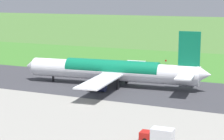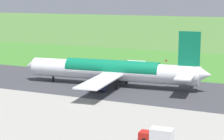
% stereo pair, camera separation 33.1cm
% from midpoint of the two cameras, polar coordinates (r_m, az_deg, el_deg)
% --- Properties ---
extents(ground_plane, '(800.00, 800.00, 0.00)m').
position_cam_midpoint_polar(ground_plane, '(117.64, -3.00, -1.91)').
color(ground_plane, '#477233').
extents(runway_asphalt, '(600.00, 31.40, 0.06)m').
position_cam_midpoint_polar(runway_asphalt, '(117.63, -3.00, -1.89)').
color(runway_asphalt, '#38383D').
rests_on(runway_asphalt, ground).
extents(grass_verge_foreground, '(600.00, 80.00, 0.04)m').
position_cam_midpoint_polar(grass_verge_foreground, '(150.81, 3.54, 0.79)').
color(grass_verge_foreground, '#3C782B').
rests_on(grass_verge_foreground, ground).
extents(airliner_main, '(54.15, 44.37, 15.88)m').
position_cam_midpoint_polar(airliner_main, '(113.66, 0.26, -0.08)').
color(airliner_main, white).
rests_on(airliner_main, ground).
extents(service_truck_fuel, '(5.86, 2.44, 2.65)m').
position_cam_midpoint_polar(service_truck_fuel, '(71.09, 6.50, -8.97)').
color(service_truck_fuel, '#B21914').
rests_on(service_truck_fuel, ground).
extents(no_stopping_sign, '(0.60, 0.10, 2.51)m').
position_cam_midpoint_polar(no_stopping_sign, '(146.54, 7.58, 1.03)').
color(no_stopping_sign, slate).
rests_on(no_stopping_sign, ground).
extents(traffic_cone_orange, '(0.40, 0.40, 0.55)m').
position_cam_midpoint_polar(traffic_cone_orange, '(147.41, 6.22, 0.63)').
color(traffic_cone_orange, orange).
rests_on(traffic_cone_orange, ground).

